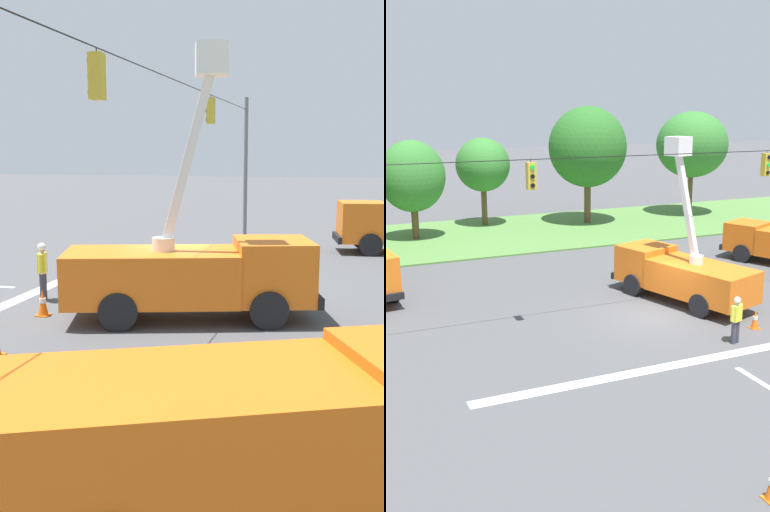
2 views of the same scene
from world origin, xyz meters
TOP-DOWN VIEW (x-y plane):
  - ground_plane at (0.00, 0.00)m, footprint 200.00×200.00m
  - grass_verge at (0.00, 18.00)m, footprint 56.00×12.00m
  - lane_markings at (0.00, -5.99)m, footprint 17.60×15.25m
  - signal_gantry at (0.02, -0.00)m, footprint 26.20×0.33m
  - tree_centre at (-6.69, 18.59)m, footprint 4.15×3.66m
  - tree_east at (-1.40, 21.34)m, footprint 3.78×4.15m
  - tree_far_east at (5.72, 19.17)m, footprint 5.59×5.60m
  - tree_east_end at (14.64, 19.28)m, footprint 5.55×5.46m
  - utility_truck_bucket_lift at (2.15, 1.25)m, footprint 4.15×7.08m
  - road_worker at (1.29, -3.72)m, footprint 0.62×0.35m
  - traffic_cone_lane_edge_b at (2.93, -2.84)m, footprint 0.36×0.36m

SIDE VIEW (x-z plane):
  - ground_plane at x=0.00m, z-range 0.00..0.00m
  - lane_markings at x=0.00m, z-range 0.00..0.01m
  - grass_verge at x=0.00m, z-range 0.00..0.10m
  - traffic_cone_lane_edge_b at x=2.93m, z-range 0.00..0.75m
  - road_worker at x=1.29m, z-range 0.11..1.88m
  - utility_truck_bucket_lift at x=2.15m, z-range -2.22..4.96m
  - tree_centre at x=-6.69m, z-range 0.90..7.29m
  - signal_gantry at x=0.02m, z-range 0.65..7.85m
  - tree_east at x=-1.40m, z-range 1.24..7.50m
  - tree_east_end at x=14.64m, z-range 1.48..9.52m
  - tree_far_east at x=5.72m, z-range 1.34..9.77m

